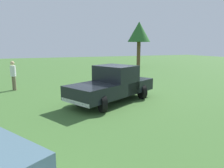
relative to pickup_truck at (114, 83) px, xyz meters
name	(u,v)px	position (x,y,z in m)	size (l,w,h in m)	color
ground_plane	(118,100)	(-0.19, 0.35, -0.92)	(80.00, 80.00, 0.00)	#3D662D
pickup_truck	(114,83)	(0.00, 0.00, 0.00)	(3.83, 5.07, 1.80)	black
person_bystander	(13,74)	(-4.75, -4.79, 0.12)	(0.44, 0.44, 1.82)	#7A6B51
tree_back_left	(139,32)	(-14.82, 9.63, 3.47)	(2.91, 2.91, 5.76)	brown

